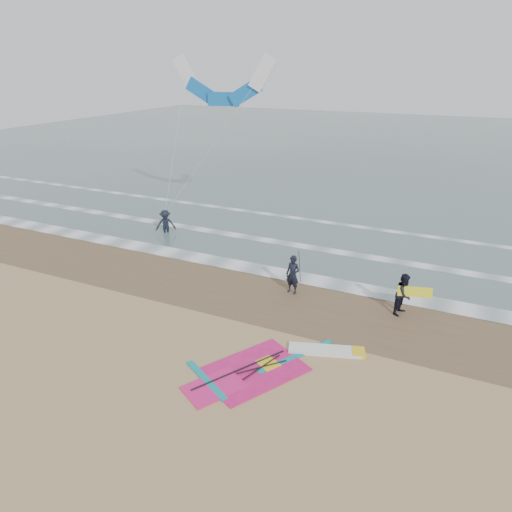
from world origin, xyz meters
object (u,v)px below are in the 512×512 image
at_px(windsurf_rig, 274,365).
at_px(person_walking, 404,294).
at_px(person_standing, 293,275).
at_px(person_wading, 165,219).
at_px(surf_kite, 223,86).

xyz_separation_m(windsurf_rig, person_walking, (3.28, 5.37, 0.82)).
distance_m(windsurf_rig, person_standing, 5.41).
relative_size(person_wading, surf_kite, 0.20).
xyz_separation_m(person_wading, surf_kite, (2.28, 3.23, 7.19)).
height_order(person_walking, surf_kite, surf_kite).
distance_m(windsurf_rig, person_wading, 14.19).
height_order(person_standing, person_wading, person_wading).
distance_m(person_walking, surf_kite, 15.51).
relative_size(person_standing, person_walking, 1.01).
distance_m(person_wading, surf_kite, 8.21).
relative_size(person_walking, surf_kite, 0.20).
bearing_deg(person_wading, person_standing, -57.08).
bearing_deg(windsurf_rig, person_standing, 104.38).
height_order(person_standing, surf_kite, surf_kite).
bearing_deg(windsurf_rig, person_wading, 139.56).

